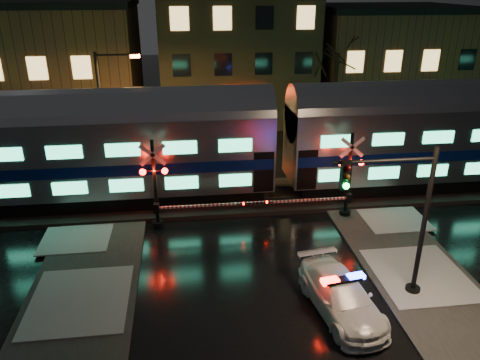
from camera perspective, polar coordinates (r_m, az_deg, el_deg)
name	(u,v)px	position (r m, az deg, el deg)	size (l,w,h in m)	color
ground	(246,248)	(20.70, 0.74, -8.33)	(120.00, 120.00, 0.00)	black
ballast	(233,198)	(25.02, -0.81, -2.16)	(90.00, 4.20, 0.24)	black
sidewalk_right	(461,327)	(18.08, 25.38, -15.92)	(4.00, 20.00, 0.12)	#2D2D2D
building_left	(48,67)	(41.37, -22.35, 12.65)	(14.00, 10.00, 9.00)	#51301F
building_mid	(234,47)	(40.56, -0.77, 15.93)	(12.00, 11.00, 11.50)	brown
building_right	(383,63)	(43.67, 17.03, 13.48)	(12.00, 10.00, 8.50)	#51301F
train	(280,138)	(24.18, 4.93, 5.16)	(51.00, 3.12, 5.92)	black
police_car	(341,296)	(17.18, 12.24, -13.66)	(2.47, 4.71, 1.46)	white
crossing_signal_right	(341,185)	(22.97, 12.26, -0.54)	(6.09, 0.67, 4.31)	black
crossing_signal_left	(163,193)	(21.78, -9.33, -1.61)	(6.15, 0.67, 4.35)	black
traffic_light	(400,223)	(17.16, 18.95, -4.95)	(3.75, 0.69, 5.79)	black
streetlight	(106,108)	(27.64, -16.03, 8.43)	(2.44, 0.26, 7.31)	black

